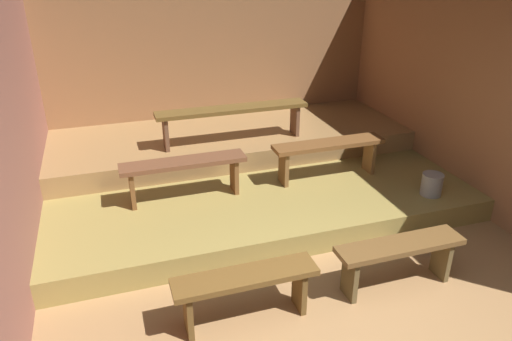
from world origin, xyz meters
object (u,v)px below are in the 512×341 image
at_px(pail_lower, 432,184).
at_px(bench_middle_center, 233,113).
at_px(bench_floor_left, 245,285).
at_px(bench_floor_right, 399,253).
at_px(bench_lower_left, 184,168).
at_px(bench_lower_right, 328,150).

bearing_deg(pail_lower, bench_middle_center, 138.49).
relative_size(bench_middle_center, pail_lower, 7.70).
height_order(bench_floor_left, bench_floor_right, same).
bearing_deg(bench_lower_left, bench_floor_right, -48.45).
bearing_deg(bench_lower_right, pail_lower, -40.21).
bearing_deg(bench_lower_left, bench_floor_left, -84.96).
height_order(bench_lower_left, pail_lower, bench_lower_left).
height_order(bench_floor_left, bench_lower_right, bench_lower_right).
bearing_deg(bench_floor_left, pail_lower, 21.89).
relative_size(bench_floor_right, bench_middle_center, 0.61).
distance_m(bench_floor_left, bench_floor_right, 1.49).
relative_size(bench_floor_left, bench_lower_left, 0.86).
height_order(bench_middle_center, pail_lower, bench_middle_center).
height_order(bench_lower_right, pail_lower, bench_lower_right).
distance_m(bench_lower_right, pail_lower, 1.28).
bearing_deg(pail_lower, bench_lower_left, 163.68).
height_order(bench_lower_right, bench_middle_center, bench_middle_center).
xyz_separation_m(bench_middle_center, pail_lower, (1.94, -1.72, -0.54)).
relative_size(bench_lower_right, bench_middle_center, 0.70).
xyz_separation_m(bench_floor_left, bench_floor_right, (1.49, 0.00, 0.00)).
bearing_deg(bench_floor_left, bench_floor_right, 0.00).
xyz_separation_m(bench_lower_left, bench_lower_right, (1.81, 0.00, 0.00)).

